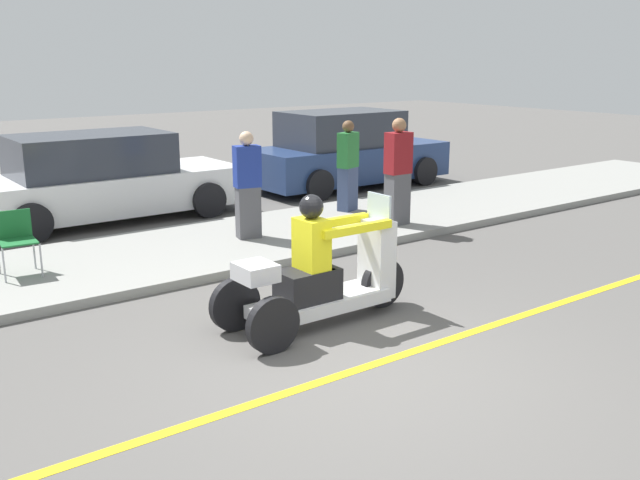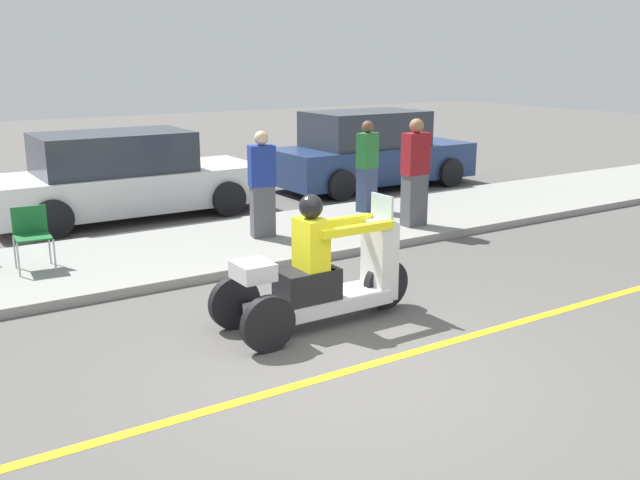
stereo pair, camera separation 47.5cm
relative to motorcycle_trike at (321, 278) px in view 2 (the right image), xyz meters
The scene contains 10 objects.
ground_plane 1.36m from the motorcycle_trike, 109.83° to the right, with size 60.00×60.00×0.00m, color #565451.
lane_stripe 1.29m from the motorcycle_trike, 90.77° to the right, with size 24.00×0.12×0.01m.
sidewalk_strip 3.47m from the motorcycle_trike, 97.14° to the left, with size 28.00×2.80×0.12m.
motorcycle_trike is the anchor object (origin of this frame).
spectator_by_tree 5.40m from the motorcycle_trike, 48.25° to the left, with size 0.44×0.35×1.63m.
spectator_far_back 4.47m from the motorcycle_trike, 36.82° to the left, with size 0.42×0.25×1.77m.
spectator_near_curb 3.56m from the motorcycle_trike, 71.98° to the left, with size 0.43×0.31×1.65m.
folding_chair_curbside 4.18m from the motorcycle_trike, 123.12° to the left, with size 0.50×0.50×0.82m.
parked_car_lot_right 6.41m from the motorcycle_trike, 90.90° to the left, with size 4.78×2.01×1.56m.
parked_car_lot_left 8.49m from the motorcycle_trike, 49.63° to the left, with size 4.59×2.01×1.69m.
Camera 2 is at (-3.60, -5.03, 2.86)m, focal length 40.00 mm.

